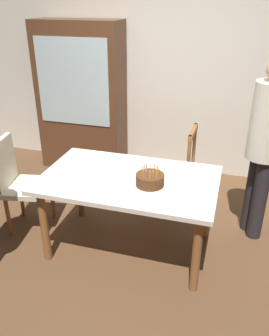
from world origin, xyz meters
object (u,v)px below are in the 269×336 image
object	(u,v)px
dining_table	(129,187)
china_cabinet	(81,98)
plate_far_side	(128,166)
chair_spindle_back	(174,171)
birthday_cake	(150,181)
plate_near_guest	(177,197)
person_guest	(265,142)
plate_near_celebrant	(74,182)
chair_upholstered	(18,180)

from	to	relation	value
dining_table	china_cabinet	world-z (taller)	china_cabinet
plate_far_side	chair_spindle_back	distance (m)	0.72
birthday_cake	plate_near_guest	distance (m)	0.28
plate_far_side	person_guest	bearing A→B (deg)	17.27
dining_table	birthday_cake	size ratio (longest dim) A/B	5.41
plate_near_celebrant	plate_far_side	bearing A→B (deg)	50.95
dining_table	plate_near_celebrant	bearing A→B (deg)	-153.24
plate_far_side	person_guest	xyz separation A→B (m)	(1.17, 0.36, 0.22)
person_guest	china_cabinet	size ratio (longest dim) A/B	0.89
birthday_cake	china_cabinet	world-z (taller)	china_cabinet
birthday_cake	plate_far_side	xyz separation A→B (m)	(-0.28, 0.30, -0.05)
plate_far_side	plate_near_guest	world-z (taller)	same
plate_near_guest	chair_spindle_back	size ratio (longest dim) A/B	0.23
plate_near_guest	person_guest	bearing A→B (deg)	50.67
plate_near_celebrant	person_guest	distance (m)	1.72
chair_spindle_back	chair_upholstered	bearing A→B (deg)	-151.56
chair_spindle_back	person_guest	size ratio (longest dim) A/B	0.56
birthday_cake	plate_far_side	distance (m)	0.42
birthday_cake	chair_spindle_back	bearing A→B (deg)	86.86
birthday_cake	chair_spindle_back	world-z (taller)	chair_spindle_back
birthday_cake	plate_near_celebrant	bearing A→B (deg)	-169.46
chair_spindle_back	china_cabinet	bearing A→B (deg)	151.00
plate_near_celebrant	plate_far_side	distance (m)	0.54
plate_near_guest	plate_near_celebrant	bearing A→B (deg)	180.00
person_guest	plate_near_celebrant	bearing A→B (deg)	-152.60
plate_near_guest	person_guest	xyz separation A→B (m)	(0.64, 0.78, 0.22)
china_cabinet	plate_near_celebrant	bearing A→B (deg)	-67.89
chair_upholstered	china_cabinet	world-z (taller)	china_cabinet
birthday_cake	chair_upholstered	distance (m)	1.38
chair_spindle_back	plate_near_guest	bearing A→B (deg)	-78.83
birthday_cake	chair_spindle_back	xyz separation A→B (m)	(0.05, 0.88, -0.33)
birthday_cake	chair_spindle_back	size ratio (longest dim) A/B	0.29
plate_near_guest	person_guest	distance (m)	1.04
birthday_cake	plate_near_guest	xyz separation A→B (m)	(0.24, -0.12, -0.05)
birthday_cake	plate_near_guest	world-z (taller)	birthday_cake
dining_table	chair_upholstered	size ratio (longest dim) A/B	1.59
plate_near_celebrant	birthday_cake	bearing A→B (deg)	10.54
chair_spindle_back	person_guest	bearing A→B (deg)	-14.15
dining_table	person_guest	distance (m)	1.28
birthday_cake	person_guest	distance (m)	1.13
chair_upholstered	plate_near_guest	bearing A→B (deg)	-8.42
person_guest	birthday_cake	bearing A→B (deg)	-143.03
person_guest	china_cabinet	xyz separation A→B (m)	(-2.23, 0.98, -0.02)
dining_table	birthday_cake	bearing A→B (deg)	-24.09
person_guest	chair_upholstered	bearing A→B (deg)	-166.27
plate_near_celebrant	chair_upholstered	world-z (taller)	chair_upholstered
plate_near_guest	chair_spindle_back	xyz separation A→B (m)	(-0.20, 1.00, -0.29)
chair_upholstered	person_guest	xyz separation A→B (m)	(2.24, 0.55, 0.44)
birthday_cake	chair_upholstered	xyz separation A→B (m)	(-1.35, 0.12, -0.26)
plate_far_side	plate_near_guest	distance (m)	0.68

